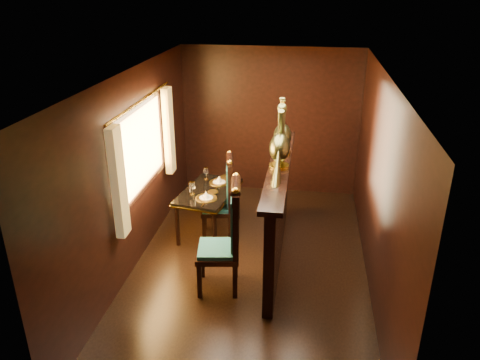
{
  "coord_description": "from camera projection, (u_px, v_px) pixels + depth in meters",
  "views": [
    {
      "loc": [
        0.65,
        -5.16,
        3.48
      ],
      "look_at": [
        -0.19,
        0.4,
        1.06
      ],
      "focal_mm": 35.0,
      "sensor_mm": 36.0,
      "label": 1
    }
  ],
  "objects": [
    {
      "name": "ground",
      "position": [
        250.0,
        266.0,
        6.16
      ],
      "size": [
        5.0,
        5.0,
        0.0
      ],
      "primitive_type": "plane",
      "color": "black",
      "rests_on": "ground"
    },
    {
      "name": "chair_right",
      "position": [
        225.0,
        195.0,
        6.65
      ],
      "size": [
        0.53,
        0.55,
        1.26
      ],
      "rotation": [
        0.0,
        0.0,
        0.19
      ],
      "color": "black",
      "rests_on": "ground"
    },
    {
      "name": "chair_left",
      "position": [
        229.0,
        234.0,
        5.46
      ],
      "size": [
        0.58,
        0.6,
        1.43
      ],
      "rotation": [
        0.0,
        0.0,
        0.15
      ],
      "color": "black",
      "rests_on": "ground"
    },
    {
      "name": "partition",
      "position": [
        278.0,
        209.0,
        6.1
      ],
      "size": [
        0.26,
        2.7,
        1.36
      ],
      "color": "black",
      "rests_on": "ground"
    },
    {
      "name": "room_shell",
      "position": [
        244.0,
        153.0,
        5.56
      ],
      "size": [
        3.04,
        5.04,
        2.52
      ],
      "color": "black",
      "rests_on": "ground"
    },
    {
      "name": "peacock_left",
      "position": [
        280.0,
        135.0,
        5.55
      ],
      "size": [
        0.26,
        0.69,
        0.83
      ],
      "primitive_type": null,
      "color": "#164435",
      "rests_on": "partition"
    },
    {
      "name": "peacock_right",
      "position": [
        283.0,
        126.0,
        6.0
      ],
      "size": [
        0.24,
        0.65,
        0.78
      ],
      "primitive_type": null,
      "color": "#164435",
      "rests_on": "partition"
    },
    {
      "name": "dining_table",
      "position": [
        209.0,
        194.0,
        6.78
      ],
      "size": [
        0.88,
        1.25,
        0.88
      ],
      "rotation": [
        0.0,
        0.0,
        -0.17
      ],
      "color": "black",
      "rests_on": "ground"
    }
  ]
}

